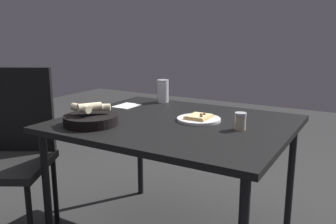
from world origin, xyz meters
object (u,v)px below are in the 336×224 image
Objects in this scene: dining_table at (175,131)px; bread_basket at (90,118)px; beer_glass at (163,92)px; chair_near at (12,144)px; pepper_shaker at (240,122)px; pizza_plate at (199,119)px.

bread_basket reaches higher than dining_table.
bread_basket is at bearing -1.10° from beer_glass.
beer_glass is 0.15× the size of chair_near.
pepper_shaker is at bearing 113.34° from bread_basket.
pepper_shaker is 0.09× the size of chair_near.
pizza_plate is 1.06m from chair_near.
bread_basket reaches higher than pepper_shaker.
beer_glass is (-0.40, -0.32, 0.12)m from dining_table.
dining_table is at bearing 130.43° from bread_basket.
pizza_plate is (-0.07, 0.10, 0.07)m from dining_table.
pepper_shaker is (-0.01, 0.35, 0.09)m from dining_table.
dining_table is 0.93m from chair_near.
chair_near reaches higher than beer_glass.
chair_near is at bearing -72.49° from pepper_shaker.
pizza_plate is at bearing 124.01° from dining_table.
bread_basket is at bearing 99.35° from chair_near.
dining_table is at bearing -88.16° from pepper_shaker.
beer_glass is 0.96m from chair_near.
dining_table is 7.90× the size of beer_glass.
dining_table is 0.44m from bread_basket.
chair_near is (0.44, -0.95, -0.17)m from pizza_plate.
bread_basket is 0.68m from beer_glass.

